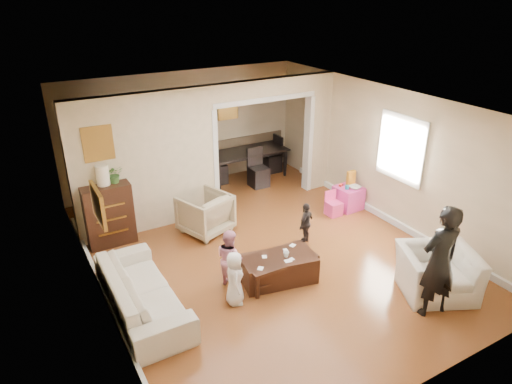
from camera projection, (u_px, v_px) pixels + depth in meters
floor at (262, 250)px, 8.10m from camera, size 7.00×7.00×0.00m
partition_left at (147, 164)px, 8.36m from camera, size 2.75×0.18×2.60m
partition_right at (317, 133)px, 10.10m from camera, size 0.55×0.18×2.60m
partition_header at (264, 88)px, 9.02m from camera, size 2.22×0.18×0.35m
window_pane at (402, 148)px, 8.38m from camera, size 0.03×0.95×1.10m
framed_art_partition at (98, 144)px, 7.68m from camera, size 0.45×0.03×0.55m
framed_art_sofa_wall at (98, 205)px, 5.66m from camera, size 0.03×0.55×0.40m
framed_art_alcove at (228, 107)px, 10.61m from camera, size 0.45×0.03×0.55m
sofa at (142, 291)px, 6.50m from camera, size 0.86×2.19×0.64m
armchair_back at (205, 213)px, 8.56m from camera, size 1.05×1.07×0.77m
armchair_front at (437, 272)px, 6.87m from camera, size 1.37×1.31×0.69m
dresser at (108, 214)px, 8.13m from camera, size 0.82×0.46×1.13m
table_lamp at (103, 175)px, 7.82m from camera, size 0.22×0.22×0.36m
potted_plant at (115, 174)px, 7.92m from camera, size 0.28×0.25×0.32m
coffee_table at (279, 269)px, 7.19m from camera, size 1.24×0.79×0.43m
coffee_cup at (286, 254)px, 7.09m from camera, size 0.11×0.11×0.09m
play_table at (348, 198)px, 9.53m from camera, size 0.53×0.53×0.48m
cereal_box at (351, 178)px, 9.50m from camera, size 0.20×0.08×0.30m
cyan_cup at (347, 187)px, 9.33m from camera, size 0.08×0.08×0.08m
toy_block at (341, 185)px, 9.46m from camera, size 0.10×0.09×0.05m
play_bowl at (355, 187)px, 9.34m from camera, size 0.25×0.25×0.06m
dining_table at (245, 163)px, 11.05m from camera, size 1.97×1.12×0.69m
adult_person at (439, 262)px, 6.24m from camera, size 0.66×0.47×1.69m
child_kneel_a at (235, 278)px, 6.60m from camera, size 0.40×0.48×0.84m
child_kneel_b at (230, 258)px, 7.01m from camera, size 0.42×0.51×0.94m
child_toddler at (306, 223)px, 8.19m from camera, size 0.50×0.39×0.79m
craft_papers at (280, 257)px, 7.10m from camera, size 0.91×0.46×0.00m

